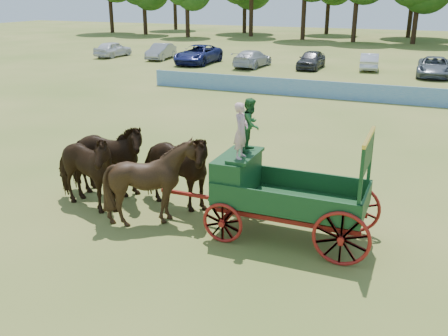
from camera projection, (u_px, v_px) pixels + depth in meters
ground at (273, 226)px, 13.83m from camera, size 160.00×160.00×0.00m
horse_lead_left at (83, 170)px, 14.55m from camera, size 3.07×1.87×2.42m
horse_lead_right at (105, 159)px, 15.51m from camera, size 3.02×1.70×2.42m
horse_wheel_left at (154, 182)px, 13.68m from camera, size 2.49×2.29×2.42m
horse_wheel_right at (173, 169)px, 14.64m from camera, size 3.06×1.82×2.42m
farm_dray at (265, 178)px, 12.98m from camera, size 6.00×2.00×3.58m
sponsor_banner at (348, 91)px, 29.67m from camera, size 26.00×0.08×1.05m
parked_cars at (380, 63)px, 39.76m from camera, size 52.09×7.64×1.64m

